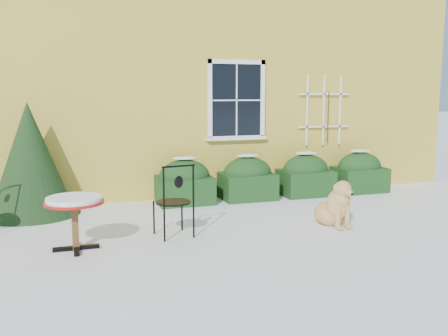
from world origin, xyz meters
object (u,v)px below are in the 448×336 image
object	(u,v)px
evergreen_shrub	(31,170)
dog	(335,207)
bistro_table	(74,206)
patio_chair_near	(174,200)

from	to	relation	value
evergreen_shrub	dog	xyz separation A→B (m)	(4.66, -2.33, -0.48)
evergreen_shrub	bistro_table	bearing A→B (deg)	-74.01
patio_chair_near	dog	bearing A→B (deg)	165.98
evergreen_shrub	patio_chair_near	size ratio (longest dim) A/B	1.79
bistro_table	evergreen_shrub	bearing A→B (deg)	105.99
evergreen_shrub	patio_chair_near	world-z (taller)	evergreen_shrub
dog	evergreen_shrub	bearing A→B (deg)	145.24
patio_chair_near	dog	distance (m)	2.59
evergreen_shrub	dog	distance (m)	5.23
evergreen_shrub	dog	world-z (taller)	evergreen_shrub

